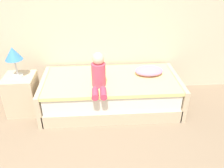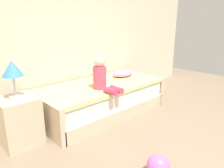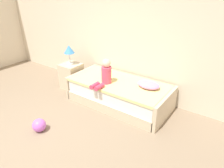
% 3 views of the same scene
% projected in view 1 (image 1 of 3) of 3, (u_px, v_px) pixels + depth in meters
% --- Properties ---
extents(wall_rear, '(7.20, 0.10, 2.90)m').
position_uv_depth(wall_rear, '(74.00, 6.00, 3.50)').
color(wall_rear, beige).
rests_on(wall_rear, ground).
extents(bed, '(2.11, 1.00, 0.50)m').
position_uv_depth(bed, '(111.00, 93.00, 3.61)').
color(bed, beige).
rests_on(bed, ground).
extents(nightstand, '(0.44, 0.44, 0.60)m').
position_uv_depth(nightstand, '(22.00, 94.00, 3.48)').
color(nightstand, beige).
rests_on(nightstand, ground).
extents(table_lamp, '(0.24, 0.24, 0.45)m').
position_uv_depth(table_lamp, '(13.00, 55.00, 3.16)').
color(table_lamp, silver).
rests_on(table_lamp, nightstand).
extents(child_figure, '(0.20, 0.51, 0.50)m').
position_uv_depth(child_figure, '(99.00, 74.00, 3.18)').
color(child_figure, '#E04C6B').
rests_on(child_figure, bed).
extents(pillow, '(0.44, 0.30, 0.13)m').
position_uv_depth(pillow, '(149.00, 71.00, 3.58)').
color(pillow, '#EA8CC6').
rests_on(pillow, bed).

